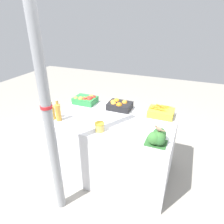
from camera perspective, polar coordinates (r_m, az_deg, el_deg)
The scene contains 11 objects.
ground_plane at distance 3.02m, azimuth 0.00°, elevation -15.99°, with size 10.00×10.00×0.00m, color gray.
market_table at distance 2.76m, azimuth 0.00°, elevation -9.61°, with size 1.57×0.96×0.83m, color silver.
support_pole at distance 1.95m, azimuth -17.81°, elevation -1.59°, with size 0.11×0.11×2.31m.
apple_crate at distance 3.00m, azimuth -7.51°, elevation 3.55°, with size 0.32×0.25×0.13m.
orange_crate at distance 2.80m, azimuth 2.04°, elevation 1.98°, with size 0.32×0.25×0.13m.
carrot_crate at distance 2.68m, azimuth 13.79°, elevation -0.03°, with size 0.32×0.25×0.13m.
broccoli_pile at distance 2.09m, azimuth 12.99°, elevation -7.01°, with size 0.22×0.21×0.16m.
juice_bottle_golden at distance 2.61m, azimuth -16.82°, elevation 0.13°, with size 0.07×0.07×0.25m.
juice_bottle_amber at distance 2.55m, azimuth -15.15°, elevation 0.14°, with size 0.07×0.07×0.28m.
pickle_jar at distance 2.27m, azimuth -3.56°, elevation -4.27°, with size 0.11×0.11×0.11m.
sparrow_bird at distance 2.02m, azimuth 13.17°, elevation -4.64°, with size 0.12×0.08×0.05m.
Camera 1 is at (0.85, -2.08, 2.02)m, focal length 32.00 mm.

